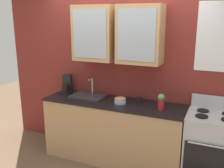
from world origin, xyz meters
name	(u,v)px	position (x,y,z in m)	size (l,w,h in m)	color
ground_plane	(113,159)	(0.00, 0.00, 0.00)	(10.00, 10.00, 0.00)	brown
back_wall_unit	(122,59)	(0.01, 0.30, 1.51)	(4.07, 0.46, 2.79)	maroon
counter	(113,131)	(0.00, 0.00, 0.47)	(2.08, 0.61, 0.93)	tan
stove_range	(211,149)	(1.38, 0.00, 0.47)	(0.67, 0.61, 1.11)	silver
sink_faucet	(88,96)	(-0.44, 0.05, 0.95)	(0.51, 0.35, 0.28)	#2D2D30
bowl_stack	(120,101)	(0.12, -0.02, 0.97)	(0.17, 0.17, 0.08)	#8CB7E0
vase	(161,101)	(0.71, -0.06, 1.05)	(0.09, 0.09, 0.22)	#B21E1E
cup_near_sink	(139,100)	(0.35, 0.13, 0.97)	(0.11, 0.08, 0.08)	black
coffee_maker	(66,86)	(-0.89, 0.14, 1.04)	(0.17, 0.20, 0.29)	black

